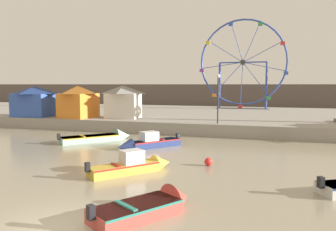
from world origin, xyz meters
name	(u,v)px	position (x,y,z in m)	size (l,w,h in m)	color
ground_plane	(53,230)	(0.00, 0.00, 0.00)	(240.00, 240.00, 0.00)	gray
quay_promenade	(219,117)	(0.00, 31.27, 0.53)	(110.00, 23.82, 1.07)	gray
distant_town_skyline	(239,96)	(0.00, 55.19, 2.20)	(140.00, 3.00, 4.40)	#564C47
motorboat_faded_red	(152,206)	(2.40, 2.13, 0.26)	(3.14, 3.88, 1.26)	#B24238
motorboat_mustard_yellow	(136,165)	(-0.31, 7.10, 0.34)	(3.56, 4.11, 1.37)	gold
motorboat_navy_blue	(146,143)	(-2.12, 13.32, 0.35)	(3.75, 4.37, 1.38)	navy
motorboat_seafoam	(103,137)	(-6.50, 15.20, 0.25)	(4.68, 5.09, 1.31)	#93BCAD
ferris_wheel_blue_frame	(243,64)	(1.97, 39.08, 7.13)	(11.73, 1.20, 12.08)	#334CA8
carnival_booth_orange_canopy	(78,101)	(-12.45, 21.35, 2.72)	(3.35, 3.89, 3.18)	orange
carnival_booth_blue_tent	(35,101)	(-17.48, 21.21, 2.70)	(4.24, 3.85, 3.13)	#3356B7
carnival_booth_white_ticket	(123,101)	(-8.01, 22.30, 2.73)	(3.59, 2.95, 3.19)	silver
promenade_lamp_near	(218,92)	(1.68, 20.25, 3.76)	(0.32, 0.32, 4.16)	#2D2D33
mooring_buoy_orange	(208,162)	(2.94, 9.44, 0.22)	(0.44, 0.44, 0.44)	red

